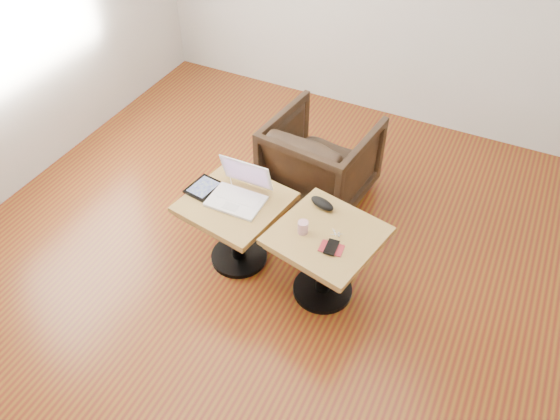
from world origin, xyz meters
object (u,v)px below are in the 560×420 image
at_px(side_table_right, 326,249).
at_px(side_table_left, 236,216).
at_px(laptop, 239,192).
at_px(armchair, 321,160).
at_px(striped_cup, 303,227).

bearing_deg(side_table_right, side_table_left, -168.96).
height_order(laptop, armchair, laptop).
distance_m(side_table_left, striped_cup, 0.55).
height_order(side_table_right, striped_cup, striped_cup).
bearing_deg(armchair, striped_cup, 112.92).
bearing_deg(striped_cup, side_table_left, 172.62).
height_order(side_table_left, laptop, laptop).
relative_size(side_table_left, striped_cup, 8.39).
distance_m(side_table_right, striped_cup, 0.23).
distance_m(side_table_left, side_table_right, 0.65).
distance_m(laptop, striped_cup, 0.51).
relative_size(laptop, striped_cup, 4.26).
bearing_deg(side_table_left, armchair, 84.64).
bearing_deg(laptop, side_table_right, -5.32).
distance_m(side_table_left, armchair, 0.92).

